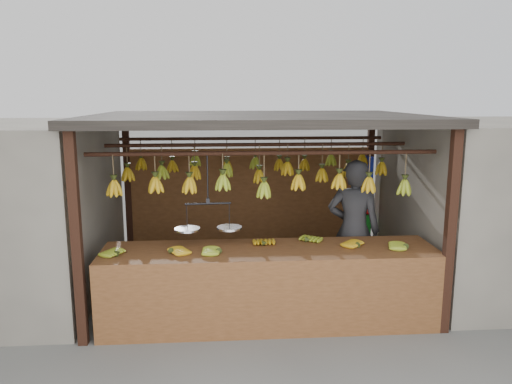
{
  "coord_description": "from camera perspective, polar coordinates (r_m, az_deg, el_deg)",
  "views": [
    {
      "loc": [
        -0.51,
        -6.61,
        2.63
      ],
      "look_at": [
        0.0,
        0.3,
        1.3
      ],
      "focal_mm": 35.0,
      "sensor_mm": 36.0,
      "label": 1
    }
  ],
  "objects": [
    {
      "name": "counter",
      "position": [
        5.73,
        1.69,
        -8.66
      ],
      "size": [
        3.87,
        0.88,
        0.96
      ],
      "color": "brown",
      "rests_on": "ground"
    },
    {
      "name": "vendor",
      "position": [
        6.59,
        11.08,
        -4.33
      ],
      "size": [
        0.78,
        0.63,
        1.85
      ],
      "primitive_type": "imported",
      "rotation": [
        0.0,
        0.0,
        2.83
      ],
      "color": "#262628",
      "rests_on": "ground"
    },
    {
      "name": "bag_bundles",
      "position": [
        8.48,
        12.66,
        -0.43
      ],
      "size": [
        0.08,
        0.26,
        1.3
      ],
      "color": "#1426BF",
      "rests_on": "ground"
    },
    {
      "name": "balance_scale",
      "position": [
        5.79,
        -5.46,
        -3.77
      ],
      "size": [
        0.77,
        0.31,
        0.89
      ],
      "color": "black",
      "rests_on": "ground"
    },
    {
      "name": "neighbor_right",
      "position": [
        7.92,
        27.15,
        -1.11
      ],
      "size": [
        3.0,
        3.0,
        2.3
      ],
      "primitive_type": "cube",
      "color": "slate",
      "rests_on": "ground"
    },
    {
      "name": "ground",
      "position": [
        7.13,
        0.18,
        -10.78
      ],
      "size": [
        80.0,
        80.0,
        0.0
      ],
      "primitive_type": "plane",
      "color": "#5B5B57"
    },
    {
      "name": "hanging_bananas",
      "position": [
        6.7,
        0.15,
        2.25
      ],
      "size": [
        3.59,
        2.23,
        0.38
      ],
      "color": "gold",
      "rests_on": "ground"
    },
    {
      "name": "stall",
      "position": [
        6.98,
        -0.02,
        5.46
      ],
      "size": [
        4.3,
        3.3,
        2.4
      ],
      "color": "black",
      "rests_on": "ground"
    }
  ]
}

